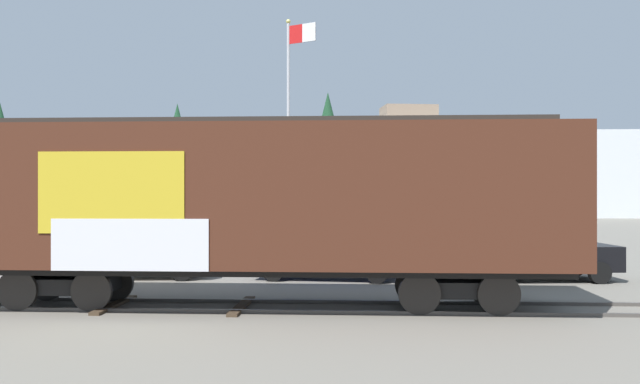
{
  "coord_description": "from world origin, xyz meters",
  "views": [
    {
      "loc": [
        3.06,
        -15.55,
        2.65
      ],
      "look_at": [
        2.31,
        1.23,
        2.67
      ],
      "focal_mm": 38.12,
      "sensor_mm": 36.0,
      "label": 1
    }
  ],
  "objects_px": {
    "freight_car": "(258,199)",
    "parked_car_black": "(532,253)",
    "flagpole": "(292,113)",
    "parked_car_white": "(134,250)",
    "parked_car_blue": "(327,253)"
  },
  "relations": [
    {
      "from": "freight_car",
      "to": "parked_car_blue",
      "type": "xyz_separation_m",
      "value": [
        1.4,
        5.32,
        -1.71
      ]
    },
    {
      "from": "freight_car",
      "to": "parked_car_white",
      "type": "height_order",
      "value": "freight_car"
    },
    {
      "from": "parked_car_white",
      "to": "freight_car",
      "type": "bearing_deg",
      "value": -49.03
    },
    {
      "from": "freight_car",
      "to": "parked_car_black",
      "type": "relative_size",
      "value": 2.89
    },
    {
      "from": "parked_car_white",
      "to": "parked_car_blue",
      "type": "relative_size",
      "value": 0.99
    },
    {
      "from": "freight_car",
      "to": "parked_car_blue",
      "type": "distance_m",
      "value": 5.76
    },
    {
      "from": "freight_car",
      "to": "parked_car_blue",
      "type": "relative_size",
      "value": 3.03
    },
    {
      "from": "freight_car",
      "to": "flagpole",
      "type": "bearing_deg",
      "value": 90.67
    },
    {
      "from": "parked_car_white",
      "to": "parked_car_black",
      "type": "relative_size",
      "value": 0.94
    },
    {
      "from": "freight_car",
      "to": "parked_car_black",
      "type": "xyz_separation_m",
      "value": [
        7.62,
        5.22,
        -1.65
      ]
    },
    {
      "from": "freight_car",
      "to": "parked_car_white",
      "type": "distance_m",
      "value": 7.23
    },
    {
      "from": "freight_car",
      "to": "parked_car_blue",
      "type": "height_order",
      "value": "freight_car"
    },
    {
      "from": "parked_car_white",
      "to": "parked_car_blue",
      "type": "xyz_separation_m",
      "value": [
        6.02,
        0.01,
        -0.06
      ]
    },
    {
      "from": "flagpole",
      "to": "parked_car_white",
      "type": "xyz_separation_m",
      "value": [
        -4.49,
        -5.34,
        -4.88
      ]
    },
    {
      "from": "flagpole",
      "to": "parked_car_black",
      "type": "distance_m",
      "value": 10.65
    }
  ]
}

